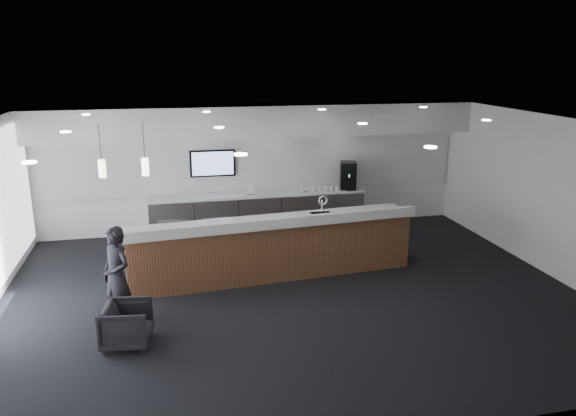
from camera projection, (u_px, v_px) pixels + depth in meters
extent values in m
plane|color=black|center=(292.00, 293.00, 9.93)|extent=(10.00, 10.00, 0.00)
cube|color=black|center=(293.00, 124.00, 9.13)|extent=(10.00, 8.00, 0.02)
cube|color=white|center=(255.00, 167.00, 13.29)|extent=(10.00, 0.02, 3.00)
cube|color=white|center=(551.00, 196.00, 10.57)|extent=(0.02, 8.00, 3.00)
cube|color=silver|center=(257.00, 120.00, 12.56)|extent=(10.00, 0.90, 0.70)
cube|color=silver|center=(255.00, 163.00, 13.24)|extent=(9.80, 0.06, 1.40)
cube|color=gray|center=(258.00, 214.00, 13.24)|extent=(5.00, 0.60, 0.90)
cube|color=silver|center=(258.00, 194.00, 13.11)|extent=(5.06, 0.66, 0.05)
cylinder|color=white|center=(172.00, 221.00, 12.51)|extent=(0.60, 0.02, 0.02)
cylinder|color=white|center=(217.00, 218.00, 12.71)|extent=(0.60, 0.02, 0.02)
cylinder|color=white|center=(260.00, 215.00, 12.92)|extent=(0.60, 0.02, 0.02)
cylinder|color=white|center=(302.00, 213.00, 13.13)|extent=(0.60, 0.02, 0.02)
cylinder|color=white|center=(343.00, 210.00, 13.34)|extent=(0.60, 0.02, 0.02)
cube|color=black|center=(213.00, 163.00, 12.96)|extent=(1.05, 0.07, 0.62)
cube|color=#2B55AD|center=(213.00, 164.00, 12.92)|extent=(0.95, 0.01, 0.54)
cylinder|color=beige|center=(146.00, 166.00, 9.58)|extent=(0.12, 0.12, 0.30)
cylinder|color=beige|center=(103.00, 167.00, 9.44)|extent=(0.12, 0.12, 0.30)
cube|color=#542D1C|center=(273.00, 250.00, 10.60)|extent=(5.41, 1.25, 1.05)
cube|color=silver|center=(273.00, 221.00, 10.45)|extent=(5.49, 1.34, 0.06)
cube|color=silver|center=(279.00, 223.00, 10.04)|extent=(5.43, 0.63, 0.18)
cylinder|color=white|center=(322.00, 207.00, 10.79)|extent=(0.04, 0.04, 0.28)
torus|color=white|center=(323.00, 201.00, 10.70)|extent=(0.19, 0.05, 0.19)
cube|color=black|center=(348.00, 175.00, 13.45)|extent=(0.47, 0.50, 0.65)
cube|color=white|center=(351.00, 190.00, 13.32)|extent=(0.23, 0.12, 0.02)
cube|color=white|center=(250.00, 190.00, 12.93)|extent=(0.17, 0.03, 0.24)
cube|color=white|center=(305.00, 186.00, 13.21)|extent=(0.20, 0.07, 0.27)
imported|color=black|center=(127.00, 325.00, 8.11)|extent=(0.78, 0.76, 0.64)
imported|color=black|center=(117.00, 276.00, 8.69)|extent=(0.65, 0.68, 1.56)
imported|color=white|center=(337.00, 188.00, 13.39)|extent=(0.10, 0.10, 0.09)
imported|color=white|center=(331.00, 188.00, 13.36)|extent=(0.14, 0.14, 0.09)
imported|color=white|center=(325.00, 189.00, 13.34)|extent=(0.12, 0.12, 0.09)
imported|color=white|center=(320.00, 189.00, 13.31)|extent=(0.13, 0.13, 0.09)
imported|color=white|center=(314.00, 189.00, 13.28)|extent=(0.14, 0.14, 0.09)
imported|color=white|center=(308.00, 190.00, 13.25)|extent=(0.11, 0.11, 0.09)
imported|color=white|center=(302.00, 190.00, 13.22)|extent=(0.14, 0.14, 0.09)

